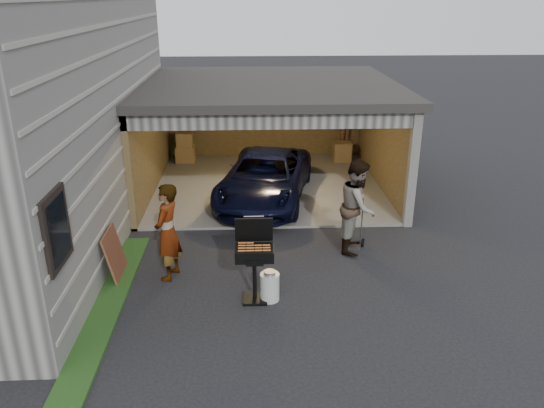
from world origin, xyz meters
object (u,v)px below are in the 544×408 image
(hand_truck, at_px, (353,237))
(plywood_panel, at_px, (115,254))
(minivan, at_px, (265,180))
(bbq_grill, at_px, (254,255))
(man, at_px, (358,206))
(woman, at_px, (168,232))
(propane_tank, at_px, (270,287))

(hand_truck, bearing_deg, plywood_panel, -143.08)
(minivan, relative_size, plywood_panel, 4.56)
(bbq_grill, bearing_deg, hand_truck, 43.57)
(bbq_grill, xyz_separation_m, plywood_panel, (-2.63, 0.91, -0.40))
(man, bearing_deg, woman, 123.32)
(minivan, xyz_separation_m, plywood_panel, (-2.97, -3.79, -0.13))
(bbq_grill, bearing_deg, woman, 151.60)
(hand_truck, bearing_deg, bbq_grill, -112.69)
(woman, distance_m, propane_tank, 2.18)
(man, distance_m, plywood_panel, 4.92)
(minivan, xyz_separation_m, man, (1.83, -2.80, 0.37))
(propane_tank, xyz_separation_m, hand_truck, (1.87, 2.07, -0.05))
(man, bearing_deg, plywood_panel, 119.56)
(bbq_grill, bearing_deg, minivan, 85.98)
(man, relative_size, hand_truck, 1.78)
(plywood_panel, distance_m, hand_truck, 4.91)
(plywood_panel, height_order, hand_truck, hand_truck)
(plywood_panel, bearing_deg, man, 11.60)
(minivan, relative_size, bbq_grill, 2.99)
(minivan, bearing_deg, bbq_grill, -82.08)
(woman, relative_size, plywood_panel, 1.95)
(minivan, relative_size, woman, 2.33)
(woman, xyz_separation_m, propane_tank, (1.86, -0.90, -0.68))
(plywood_panel, bearing_deg, bbq_grill, -19.14)
(man, height_order, hand_truck, man)
(minivan, relative_size, man, 2.24)
(woman, distance_m, man, 3.90)
(bbq_grill, relative_size, propane_tank, 2.86)
(man, xyz_separation_m, plywood_panel, (-4.80, -0.99, -0.50))
(woman, bearing_deg, plywood_panel, -77.02)
(minivan, xyz_separation_m, propane_tank, (-0.07, -4.74, -0.35))
(man, bearing_deg, propane_tank, 153.45)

